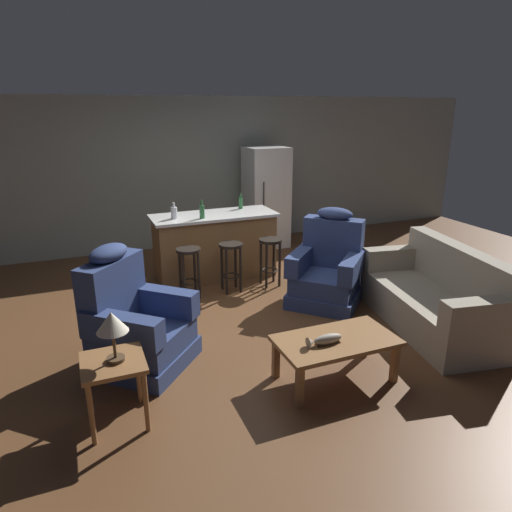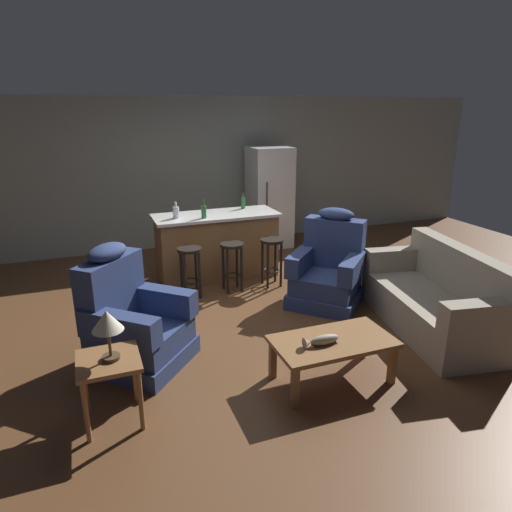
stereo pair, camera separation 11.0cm
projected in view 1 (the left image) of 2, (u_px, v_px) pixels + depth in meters
name	position (u px, v px, depth m)	size (l,w,h in m)	color
ground_plane	(248.00, 311.00, 5.67)	(12.00, 12.00, 0.00)	brown
back_wall	(183.00, 174.00, 8.01)	(12.00, 0.05, 2.60)	#939E93
coffee_table	(336.00, 344.00, 4.16)	(1.10, 0.60, 0.42)	olive
fish_figurine	(325.00, 340.00, 4.03)	(0.34, 0.10, 0.10)	#4C3823
couch	(436.00, 299.00, 5.19)	(1.16, 2.02, 0.94)	#9E937F
recliner_near_lamp	(135.00, 324.00, 4.41)	(1.19, 1.19, 1.20)	navy
recliner_near_island	(328.00, 270.00, 5.85)	(1.19, 1.19, 1.20)	navy
end_table	(114.00, 372.00, 3.55)	(0.48, 0.48, 0.56)	olive
table_lamp	(112.00, 325.00, 3.42)	(0.24, 0.24, 0.41)	#4C3823
kitchen_island	(215.00, 245.00, 6.70)	(1.80, 0.70, 0.95)	olive
bar_stool_left	(189.00, 264.00, 5.95)	(0.32, 0.32, 0.68)	black
bar_stool_middle	(231.00, 258.00, 6.16)	(0.32, 0.32, 0.68)	black
bar_stool_right	(270.00, 253.00, 6.37)	(0.32, 0.32, 0.68)	black
refrigerator	(266.00, 198.00, 8.11)	(0.70, 0.69, 1.76)	white
bottle_tall_green	(241.00, 203.00, 6.89)	(0.06, 0.06, 0.24)	#2D6B38
bottle_short_amber	(202.00, 211.00, 6.28)	(0.07, 0.07, 0.26)	#2D6B38
bottle_wine_dark	(174.00, 212.00, 6.27)	(0.09, 0.09, 0.23)	silver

